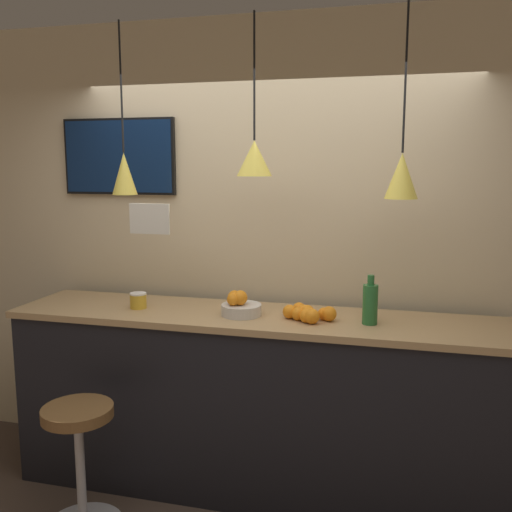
{
  "coord_description": "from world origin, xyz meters",
  "views": [
    {
      "loc": [
        0.82,
        -2.61,
        1.98
      ],
      "look_at": [
        0.0,
        0.55,
        1.46
      ],
      "focal_mm": 40.0,
      "sensor_mm": 36.0,
      "label": 1
    }
  ],
  "objects_px": {
    "bar_stool": "(79,448)",
    "spread_jar": "(138,300)",
    "juice_bottle": "(370,303)",
    "fruit_bowl": "(240,305)",
    "mounted_tv": "(119,157)"
  },
  "relations": [
    {
      "from": "juice_bottle",
      "to": "spread_jar",
      "type": "relative_size",
      "value": 2.71
    },
    {
      "from": "bar_stool",
      "to": "fruit_bowl",
      "type": "height_order",
      "value": "fruit_bowl"
    },
    {
      "from": "bar_stool",
      "to": "fruit_bowl",
      "type": "bearing_deg",
      "value": 38.63
    },
    {
      "from": "juice_bottle",
      "to": "mounted_tv",
      "type": "xyz_separation_m",
      "value": [
        -1.71,
        0.41,
        0.81
      ]
    },
    {
      "from": "bar_stool",
      "to": "juice_bottle",
      "type": "relative_size",
      "value": 2.55
    },
    {
      "from": "bar_stool",
      "to": "fruit_bowl",
      "type": "relative_size",
      "value": 2.99
    },
    {
      "from": "bar_stool",
      "to": "juice_bottle",
      "type": "xyz_separation_m",
      "value": [
        1.48,
        0.59,
        0.75
      ]
    },
    {
      "from": "fruit_bowl",
      "to": "mounted_tv",
      "type": "distance_m",
      "value": 1.36
    },
    {
      "from": "fruit_bowl",
      "to": "mounted_tv",
      "type": "xyz_separation_m",
      "value": [
        -0.96,
        0.41,
        0.87
      ]
    },
    {
      "from": "spread_jar",
      "to": "bar_stool",
      "type": "bearing_deg",
      "value": -97.82
    },
    {
      "from": "fruit_bowl",
      "to": "juice_bottle",
      "type": "bearing_deg",
      "value": 0.41
    },
    {
      "from": "fruit_bowl",
      "to": "bar_stool",
      "type": "bearing_deg",
      "value": -141.37
    },
    {
      "from": "bar_stool",
      "to": "spread_jar",
      "type": "height_order",
      "value": "spread_jar"
    },
    {
      "from": "fruit_bowl",
      "to": "spread_jar",
      "type": "height_order",
      "value": "fruit_bowl"
    },
    {
      "from": "juice_bottle",
      "to": "spread_jar",
      "type": "xyz_separation_m",
      "value": [
        -1.4,
        0.0,
        -0.07
      ]
    }
  ]
}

